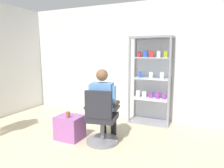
% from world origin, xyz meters
% --- Properties ---
extents(back_wall, '(6.00, 0.10, 2.70)m').
position_xyz_m(back_wall, '(0.00, 3.00, 1.35)').
color(back_wall, silver).
rests_on(back_wall, ground).
extents(display_cabinet_main, '(0.90, 0.45, 1.90)m').
position_xyz_m(display_cabinet_main, '(0.40, 2.76, 0.96)').
color(display_cabinet_main, gray).
rests_on(display_cabinet_main, ground).
extents(office_chair, '(0.60, 0.56, 0.96)m').
position_xyz_m(office_chair, '(-0.08, 1.28, 0.39)').
color(office_chair, slate).
rests_on(office_chair, ground).
extents(seated_shopkeeper, '(0.54, 0.61, 1.29)m').
position_xyz_m(seated_shopkeeper, '(-0.11, 1.44, 0.71)').
color(seated_shopkeeper, black).
rests_on(seated_shopkeeper, ground).
extents(storage_crate, '(0.46, 0.39, 0.43)m').
position_xyz_m(storage_crate, '(-0.71, 1.24, 0.21)').
color(storage_crate, '#9E599E').
rests_on(storage_crate, ground).
extents(tea_glass, '(0.06, 0.06, 0.11)m').
position_xyz_m(tea_glass, '(-0.69, 1.16, 0.48)').
color(tea_glass, brown).
rests_on(tea_glass, storage_crate).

